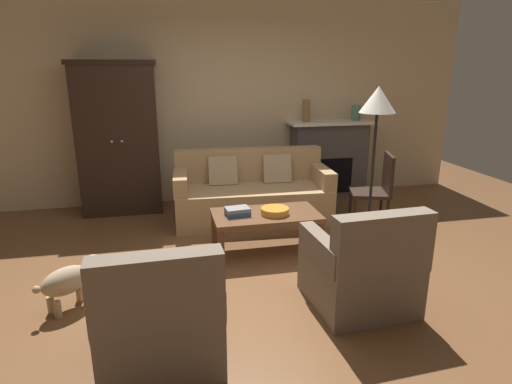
{
  "coord_description": "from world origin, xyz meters",
  "views": [
    {
      "loc": [
        -0.85,
        -3.57,
        1.89
      ],
      "look_at": [
        0.13,
        0.86,
        0.55
      ],
      "focal_mm": 30.14,
      "sensor_mm": 36.0,
      "label": 1
    }
  ],
  "objects": [
    {
      "name": "armchair_near_left",
      "position": [
        -0.94,
        -1.07,
        0.32
      ],
      "size": [
        0.8,
        0.79,
        0.88
      ],
      "color": "#756656",
      "rests_on": "ground"
    },
    {
      "name": "floor_lamp",
      "position": [
        1.26,
        0.38,
        1.47
      ],
      "size": [
        0.36,
        0.36,
        1.7
      ],
      "color": "black",
      "rests_on": "ground"
    },
    {
      "name": "armchair_near_right",
      "position": [
        0.65,
        -0.72,
        0.32
      ],
      "size": [
        0.81,
        0.81,
        0.88
      ],
      "color": "#756656",
      "rests_on": "ground"
    },
    {
      "name": "coffee_table",
      "position": [
        0.15,
        0.51,
        0.37
      ],
      "size": [
        1.1,
        0.6,
        0.42
      ],
      "color": "brown",
      "rests_on": "ground"
    },
    {
      "name": "armoire",
      "position": [
        -1.4,
        2.22,
        0.98
      ],
      "size": [
        1.06,
        0.57,
        1.96
      ],
      "color": "black",
      "rests_on": "ground"
    },
    {
      "name": "book_stack",
      "position": [
        -0.14,
        0.51,
        0.46
      ],
      "size": [
        0.26,
        0.2,
        0.08
      ],
      "color": "#38569E",
      "rests_on": "coffee_table"
    },
    {
      "name": "back_wall",
      "position": [
        0.0,
        2.55,
        1.4
      ],
      "size": [
        7.2,
        0.1,
        2.8
      ],
      "primitive_type": "cube",
      "color": "beige",
      "rests_on": "ground"
    },
    {
      "name": "dog",
      "position": [
        -1.64,
        -0.24,
        0.25
      ],
      "size": [
        0.48,
        0.43,
        0.39
      ],
      "color": "tan",
      "rests_on": "ground"
    },
    {
      "name": "side_chair_wooden",
      "position": [
        1.62,
        0.91,
        0.51
      ],
      "size": [
        0.55,
        0.55,
        0.9
      ],
      "color": "black",
      "rests_on": "ground"
    },
    {
      "name": "fireplace",
      "position": [
        1.55,
        2.3,
        0.57
      ],
      "size": [
        1.26,
        0.48,
        1.12
      ],
      "color": "#4C4947",
      "rests_on": "ground"
    },
    {
      "name": "couch",
      "position": [
        0.22,
        1.52,
        0.32
      ],
      "size": [
        1.96,
        0.96,
        0.86
      ],
      "color": "tan",
      "rests_on": "ground"
    },
    {
      "name": "fruit_bowl",
      "position": [
        0.24,
        0.46,
        0.45
      ],
      "size": [
        0.29,
        0.29,
        0.07
      ],
      "primitive_type": "cylinder",
      "color": "orange",
      "rests_on": "coffee_table"
    },
    {
      "name": "mantel_vase_bronze",
      "position": [
        1.17,
        2.28,
        1.27
      ],
      "size": [
        0.11,
        0.11,
        0.31
      ],
      "primitive_type": "cylinder",
      "color": "olive",
      "rests_on": "fireplace"
    },
    {
      "name": "ground_plane",
      "position": [
        0.0,
        0.0,
        0.0
      ],
      "size": [
        9.6,
        9.6,
        0.0
      ],
      "primitive_type": "plane",
      "color": "brown"
    },
    {
      "name": "mantel_vase_jade",
      "position": [
        1.93,
        2.28,
        1.23
      ],
      "size": [
        0.13,
        0.13,
        0.22
      ],
      "primitive_type": "cylinder",
      "color": "slate",
      "rests_on": "fireplace"
    }
  ]
}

